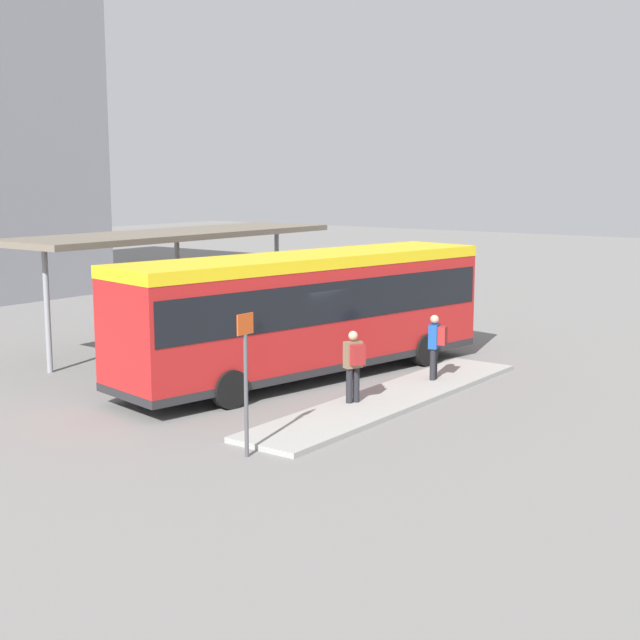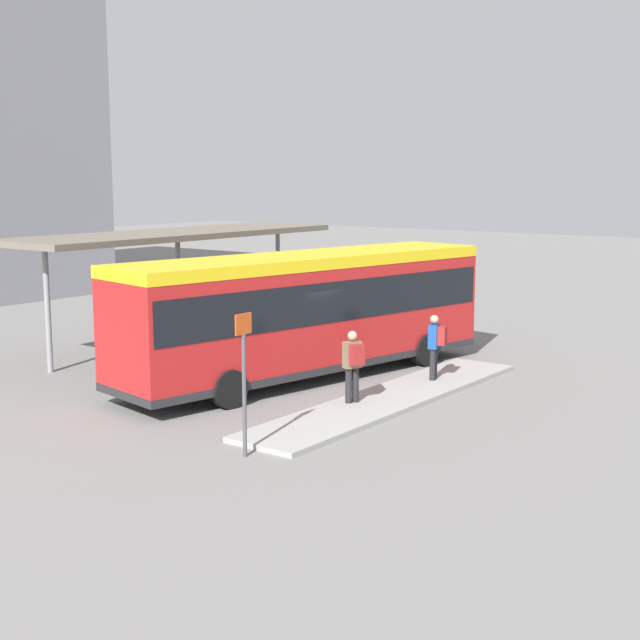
# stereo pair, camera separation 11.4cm
# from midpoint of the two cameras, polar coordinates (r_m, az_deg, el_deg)

# --- Properties ---
(ground_plane) EXTENTS (120.00, 120.00, 0.00)m
(ground_plane) POSITION_cam_midpoint_polar(r_m,az_deg,el_deg) (23.97, -0.67, -3.70)
(ground_plane) COLOR slate
(curb_island) EXTENTS (9.89, 1.80, 0.12)m
(curb_island) POSITION_cam_midpoint_polar(r_m,az_deg,el_deg) (21.60, 4.72, -5.02)
(curb_island) COLOR #9E9E99
(curb_island) RESTS_ON ground_plane
(city_bus) EXTENTS (11.48, 4.46, 3.32)m
(city_bus) POSITION_cam_midpoint_polar(r_m,az_deg,el_deg) (23.62, -0.66, 0.88)
(city_bus) COLOR red
(city_bus) RESTS_ON ground_plane
(pedestrian_waiting) EXTENTS (0.47, 0.51, 1.70)m
(pedestrian_waiting) POSITION_cam_midpoint_polar(r_m,az_deg,el_deg) (23.21, 7.55, -1.45)
(pedestrian_waiting) COLOR #232328
(pedestrian_waiting) RESTS_ON curb_island
(pedestrian_companion) EXTENTS (0.51, 0.54, 1.70)m
(pedestrian_companion) POSITION_cam_midpoint_polar(r_m,az_deg,el_deg) (20.67, 2.30, -2.70)
(pedestrian_companion) COLOR #232328
(pedestrian_companion) RESTS_ON curb_island
(bicycle_red) EXTENTS (0.48, 1.54, 0.67)m
(bicycle_red) POSITION_cam_midpoint_polar(r_m,az_deg,el_deg) (31.74, 5.86, 0.07)
(bicycle_red) COLOR black
(bicycle_red) RESTS_ON ground_plane
(bicycle_orange) EXTENTS (0.48, 1.65, 0.71)m
(bicycle_orange) POSITION_cam_midpoint_polar(r_m,az_deg,el_deg) (32.18, 4.98, 0.25)
(bicycle_orange) COLOR black
(bicycle_orange) RESTS_ON ground_plane
(bicycle_yellow) EXTENTS (0.48, 1.76, 0.76)m
(bicycle_yellow) POSITION_cam_midpoint_polar(r_m,az_deg,el_deg) (32.37, 3.83, 0.36)
(bicycle_yellow) COLOR black
(bicycle_yellow) RESTS_ON ground_plane
(station_shelter) EXTENTS (11.62, 3.23, 3.64)m
(station_shelter) POSITION_cam_midpoint_polar(r_m,az_deg,el_deg) (28.39, -9.00, 5.31)
(station_shelter) COLOR #706656
(station_shelter) RESTS_ON ground_plane
(potted_planter_near_shelter) EXTENTS (0.92, 0.92, 1.28)m
(potted_planter_near_shelter) POSITION_cam_midpoint_polar(r_m,az_deg,el_deg) (26.88, -5.06, -0.90)
(potted_planter_near_shelter) COLOR slate
(potted_planter_near_shelter) RESTS_ON ground_plane
(platform_sign) EXTENTS (0.44, 0.08, 2.80)m
(platform_sign) POSITION_cam_midpoint_polar(r_m,az_deg,el_deg) (17.04, -4.69, -3.71)
(platform_sign) COLOR #4C4C51
(platform_sign) RESTS_ON ground_plane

